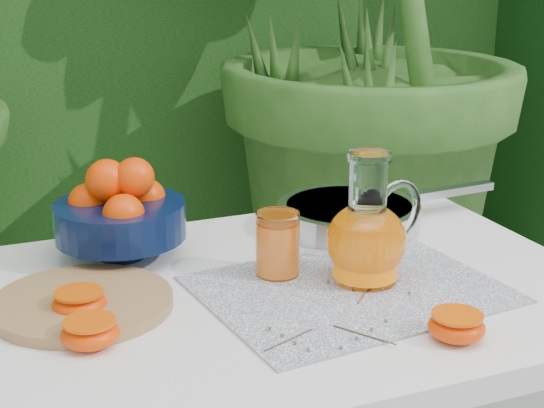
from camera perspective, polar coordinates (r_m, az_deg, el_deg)
name	(u,v)px	position (r m, az deg, el deg)	size (l,w,h in m)	color
potted_plant_right	(335,16)	(2.56, 4.34, 12.70)	(2.08, 2.08, 2.08)	#2C5A1F
white_table	(277,335)	(1.33, 0.33, -8.96)	(1.00, 0.70, 0.75)	white
placemat	(350,289)	(1.29, 5.34, -5.83)	(0.44, 0.34, 0.00)	#0C1945
cutting_board	(82,303)	(1.25, -12.85, -6.63)	(0.26, 0.26, 0.02)	#A9764C
fruit_bowl	(120,212)	(1.41, -10.38, -0.53)	(0.24, 0.24, 0.17)	black
juice_pitcher	(367,237)	(1.30, 6.55, -2.25)	(0.19, 0.15, 0.21)	white
juice_tumbler	(278,245)	(1.32, 0.39, -2.84)	(0.08, 0.08, 0.10)	white
saute_pan	(351,215)	(1.55, 5.41, -0.73)	(0.47, 0.28, 0.05)	#B1B1B5
orange_halves	(207,320)	(1.15, -4.49, -7.93)	(0.55, 0.36, 0.04)	#F43102
thyme_sprigs	(343,318)	(1.19, 4.89, -7.75)	(0.27, 0.22, 0.01)	#513D25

